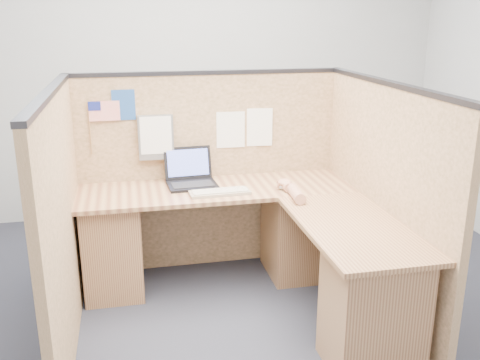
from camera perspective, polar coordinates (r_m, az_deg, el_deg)
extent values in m
plane|color=#1E212B|center=(3.55, -0.50, -15.52)|extent=(5.00, 5.00, 0.00)
plane|color=#A9ABAE|center=(5.23, -5.63, 11.43)|extent=(5.00, 0.00, 5.00)
cube|color=brown|center=(4.14, -3.33, 0.78)|extent=(2.05, 0.05, 1.50)
cube|color=#232328|center=(3.99, -3.52, 11.38)|extent=(2.05, 0.06, 0.03)
cube|color=brown|center=(3.27, -18.42, -4.65)|extent=(0.05, 1.80, 1.50)
cube|color=#232328|center=(3.08, -19.76, 8.71)|extent=(0.06, 1.80, 0.03)
cube|color=brown|center=(3.61, 14.87, -2.24)|extent=(0.05, 1.80, 1.50)
cube|color=#232328|center=(3.44, 15.85, 9.86)|extent=(0.06, 1.80, 0.03)
cube|color=brown|center=(3.84, -2.56, -1.06)|extent=(1.95, 0.60, 0.03)
cube|color=brown|center=(3.24, 12.03, -4.98)|extent=(0.60, 1.15, 0.03)
cube|color=brown|center=(3.93, -13.42, -6.82)|extent=(0.40, 0.50, 0.70)
cube|color=brown|center=(4.10, 5.83, -5.35)|extent=(0.40, 0.50, 0.70)
cube|color=brown|center=(3.14, 14.02, -13.30)|extent=(0.50, 0.40, 0.70)
cube|color=black|center=(3.88, -5.11, -0.54)|extent=(0.36, 0.28, 0.02)
cube|color=black|center=(4.00, -5.45, 1.87)|extent=(0.35, 0.10, 0.23)
cube|color=#4654A1|center=(3.99, -5.43, 1.83)|extent=(0.31, 0.07, 0.19)
cube|color=gray|center=(3.70, -2.16, -1.35)|extent=(0.43, 0.16, 0.02)
cube|color=silver|center=(3.70, -2.16, -1.14)|extent=(0.39, 0.13, 0.01)
ellipsoid|color=#BBBBC0|center=(3.81, 4.80, -0.66)|extent=(0.13, 0.09, 0.05)
ellipsoid|color=tan|center=(3.79, 4.84, -0.28)|extent=(0.09, 0.12, 0.05)
cylinder|color=tan|center=(3.75, 5.14, -0.75)|extent=(0.07, 0.05, 0.07)
cylinder|color=tan|center=(3.62, 6.01, -1.45)|extent=(0.10, 0.28, 0.09)
cube|color=navy|center=(3.94, -12.31, 7.82)|extent=(0.16, 0.01, 0.22)
cylinder|color=olive|center=(3.97, -15.73, 5.34)|extent=(0.01, 0.01, 0.38)
cube|color=red|center=(3.94, -14.28, 7.15)|extent=(0.22, 0.00, 0.14)
cube|color=navy|center=(3.93, -15.28, 7.62)|extent=(0.09, 0.00, 0.07)
cube|color=slate|center=(3.97, -8.96, 4.52)|extent=(0.26, 0.05, 0.33)
cube|color=white|center=(3.94, -8.96, 4.73)|extent=(0.22, 0.01, 0.28)
cube|color=white|center=(4.10, 1.88, 5.64)|extent=(0.23, 0.03, 0.29)
cube|color=white|center=(4.05, -1.00, 5.37)|extent=(0.22, 0.01, 0.27)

